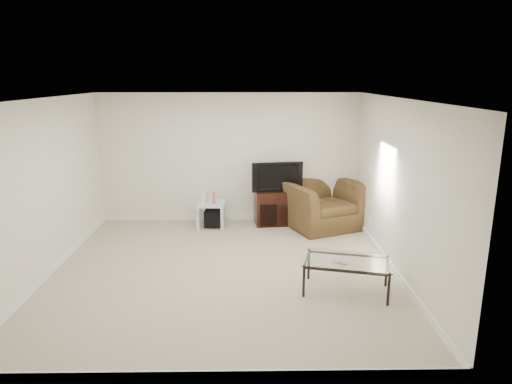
{
  "coord_description": "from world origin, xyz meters",
  "views": [
    {
      "loc": [
        0.39,
        -6.24,
        2.78
      ],
      "look_at": [
        0.5,
        1.2,
        0.9
      ],
      "focal_mm": 32.0,
      "sensor_mm": 36.0,
      "label": 1
    }
  ],
  "objects_px": {
    "subwoofer": "(213,218)",
    "coffee_table": "(346,276)",
    "television": "(276,176)",
    "side_table": "(211,215)",
    "recliner": "(323,197)",
    "tv_stand": "(276,206)"
  },
  "relations": [
    {
      "from": "side_table",
      "to": "recliner",
      "type": "bearing_deg",
      "value": 0.0
    },
    {
      "from": "television",
      "to": "coffee_table",
      "type": "xyz_separation_m",
      "value": [
        0.77,
        -2.92,
        -0.73
      ]
    },
    {
      "from": "side_table",
      "to": "subwoofer",
      "type": "xyz_separation_m",
      "value": [
        0.03,
        0.02,
        -0.07
      ]
    },
    {
      "from": "recliner",
      "to": "coffee_table",
      "type": "height_order",
      "value": "recliner"
    },
    {
      "from": "television",
      "to": "recliner",
      "type": "distance_m",
      "value": 0.98
    },
    {
      "from": "subwoofer",
      "to": "recliner",
      "type": "xyz_separation_m",
      "value": [
        2.09,
        -0.02,
        0.41
      ]
    },
    {
      "from": "subwoofer",
      "to": "coffee_table",
      "type": "height_order",
      "value": "coffee_table"
    },
    {
      "from": "subwoofer",
      "to": "coffee_table",
      "type": "bearing_deg",
      "value": -54.23
    },
    {
      "from": "television",
      "to": "subwoofer",
      "type": "xyz_separation_m",
      "value": [
        -1.21,
        -0.18,
        -0.78
      ]
    },
    {
      "from": "tv_stand",
      "to": "television",
      "type": "distance_m",
      "value": 0.62
    },
    {
      "from": "tv_stand",
      "to": "side_table",
      "type": "relative_size",
      "value": 1.6
    },
    {
      "from": "subwoofer",
      "to": "recliner",
      "type": "relative_size",
      "value": 0.23
    },
    {
      "from": "recliner",
      "to": "side_table",
      "type": "bearing_deg",
      "value": 156.52
    },
    {
      "from": "recliner",
      "to": "television",
      "type": "bearing_deg",
      "value": 143.97
    },
    {
      "from": "tv_stand",
      "to": "recliner",
      "type": "relative_size",
      "value": 0.61
    },
    {
      "from": "subwoofer",
      "to": "tv_stand",
      "type": "bearing_deg",
      "value": 9.9
    },
    {
      "from": "television",
      "to": "side_table",
      "type": "bearing_deg",
      "value": -179.99
    },
    {
      "from": "tv_stand",
      "to": "coffee_table",
      "type": "xyz_separation_m",
      "value": [
        0.77,
        -2.96,
        -0.11
      ]
    },
    {
      "from": "tv_stand",
      "to": "side_table",
      "type": "distance_m",
      "value": 1.26
    },
    {
      "from": "side_table",
      "to": "coffee_table",
      "type": "bearing_deg",
      "value": -53.62
    },
    {
      "from": "coffee_table",
      "to": "television",
      "type": "bearing_deg",
      "value": 104.68
    },
    {
      "from": "recliner",
      "to": "subwoofer",
      "type": "bearing_deg",
      "value": 156.0
    }
  ]
}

